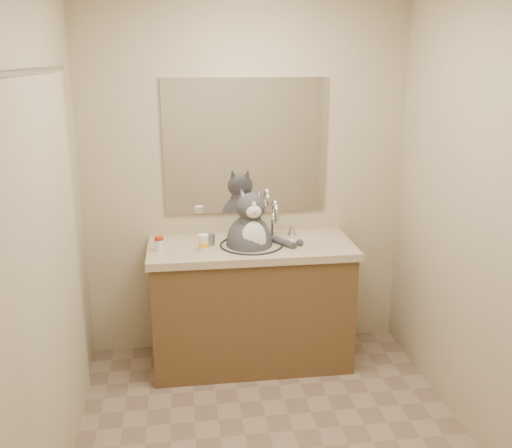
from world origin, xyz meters
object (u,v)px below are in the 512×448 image
at_px(pill_bottle_redcap, 159,244).
at_px(grey_canister, 211,239).
at_px(cat, 250,240).
at_px(pill_bottle_orange, 204,243).

height_order(pill_bottle_redcap, grey_canister, pill_bottle_redcap).
bearing_deg(cat, grey_canister, 164.41).
height_order(pill_bottle_redcap, pill_bottle_orange, pill_bottle_orange).
height_order(cat, pill_bottle_orange, cat).
xyz_separation_m(cat, grey_canister, (-0.25, 0.04, 0.01)).
bearing_deg(grey_canister, pill_bottle_redcap, -166.54).
bearing_deg(pill_bottle_redcap, pill_bottle_orange, -7.12).
xyz_separation_m(pill_bottle_redcap, pill_bottle_orange, (0.28, -0.03, 0.00)).
distance_m(pill_bottle_redcap, pill_bottle_orange, 0.28).
xyz_separation_m(pill_bottle_redcap, grey_canister, (0.33, 0.08, -0.01)).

